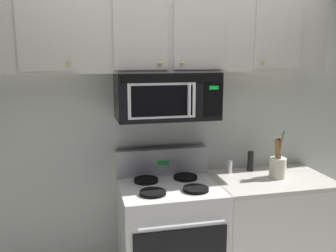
{
  "coord_description": "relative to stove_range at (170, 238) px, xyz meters",
  "views": [
    {
      "loc": [
        -0.63,
        -2.23,
        1.89
      ],
      "look_at": [
        0.0,
        0.49,
        1.35
      ],
      "focal_mm": 40.49,
      "sensor_mm": 36.0,
      "label": 1
    }
  ],
  "objects": [
    {
      "name": "back_wall",
      "position": [
        0.0,
        0.37,
        0.88
      ],
      "size": [
        5.2,
        0.1,
        2.7
      ],
      "primitive_type": "cube",
      "color": "silver",
      "rests_on": "ground_plane"
    },
    {
      "name": "pepper_mill",
      "position": [
        0.76,
        0.21,
        0.52
      ],
      "size": [
        0.05,
        0.05,
        0.17
      ],
      "primitive_type": "cylinder",
      "color": "black",
      "rests_on": "counter_segment"
    },
    {
      "name": "counter_segment",
      "position": [
        0.84,
        0.01,
        -0.02
      ],
      "size": [
        0.93,
        0.65,
        0.9
      ],
      "color": "white",
      "rests_on": "ground_plane"
    },
    {
      "name": "salt_shaker",
      "position": [
        0.56,
        0.2,
        0.48
      ],
      "size": [
        0.04,
        0.04,
        0.11
      ],
      "color": "white",
      "rests_on": "counter_segment"
    },
    {
      "name": "upper_cabinets",
      "position": [
        -0.0,
        0.15,
        1.56
      ],
      "size": [
        2.5,
        0.36,
        0.55
      ],
      "color": "#BCB7AD"
    },
    {
      "name": "stove_range",
      "position": [
        0.0,
        0.0,
        0.0
      ],
      "size": [
        0.76,
        0.69,
        1.12
      ],
      "color": "white",
      "rests_on": "ground_plane"
    },
    {
      "name": "over_range_microwave",
      "position": [
        -0.0,
        0.12,
        1.11
      ],
      "size": [
        0.76,
        0.43,
        0.35
      ],
      "color": "black"
    },
    {
      "name": "utensil_crock_cream",
      "position": [
        0.89,
        -0.01,
        0.54
      ],
      "size": [
        0.13,
        0.13,
        0.39
      ],
      "color": "beige",
      "rests_on": "counter_segment"
    }
  ]
}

